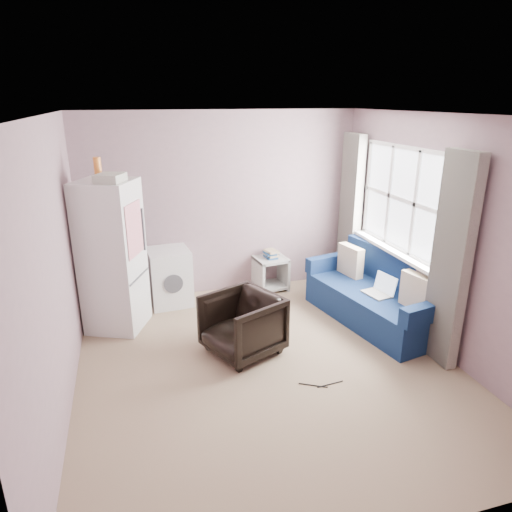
{
  "coord_description": "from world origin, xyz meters",
  "views": [
    {
      "loc": [
        -1.25,
        -3.93,
        2.64
      ],
      "look_at": [
        0.05,
        0.6,
        1.0
      ],
      "focal_mm": 32.0,
      "sensor_mm": 36.0,
      "label": 1
    }
  ],
  "objects_px": {
    "washing_machine": "(170,276)",
    "sofa": "(379,297)",
    "side_table": "(270,271)",
    "armchair": "(242,322)",
    "fridge": "(112,256)"
  },
  "relations": [
    {
      "from": "armchair",
      "to": "washing_machine",
      "type": "distance_m",
      "value": 1.62
    },
    {
      "from": "side_table",
      "to": "sofa",
      "type": "bearing_deg",
      "value": -52.43
    },
    {
      "from": "side_table",
      "to": "armchair",
      "type": "bearing_deg",
      "value": -117.36
    },
    {
      "from": "washing_machine",
      "to": "sofa",
      "type": "xyz_separation_m",
      "value": [
        2.45,
        -1.2,
        -0.09
      ]
    },
    {
      "from": "fridge",
      "to": "side_table",
      "type": "height_order",
      "value": "fridge"
    },
    {
      "from": "washing_machine",
      "to": "sofa",
      "type": "distance_m",
      "value": 2.73
    },
    {
      "from": "armchair",
      "to": "sofa",
      "type": "xyz_separation_m",
      "value": [
        1.83,
        0.3,
        -0.06
      ]
    },
    {
      "from": "washing_machine",
      "to": "side_table",
      "type": "distance_m",
      "value": 1.46
    },
    {
      "from": "armchair",
      "to": "side_table",
      "type": "relative_size",
      "value": 1.24
    },
    {
      "from": "side_table",
      "to": "sofa",
      "type": "xyz_separation_m",
      "value": [
        1.0,
        -1.3,
        0.03
      ]
    },
    {
      "from": "washing_machine",
      "to": "side_table",
      "type": "height_order",
      "value": "washing_machine"
    },
    {
      "from": "armchair",
      "to": "side_table",
      "type": "height_order",
      "value": "armchair"
    },
    {
      "from": "fridge",
      "to": "washing_machine",
      "type": "height_order",
      "value": "fridge"
    },
    {
      "from": "washing_machine",
      "to": "sofa",
      "type": "bearing_deg",
      "value": -30.8
    },
    {
      "from": "armchair",
      "to": "washing_machine",
      "type": "bearing_deg",
      "value": 178.42
    }
  ]
}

